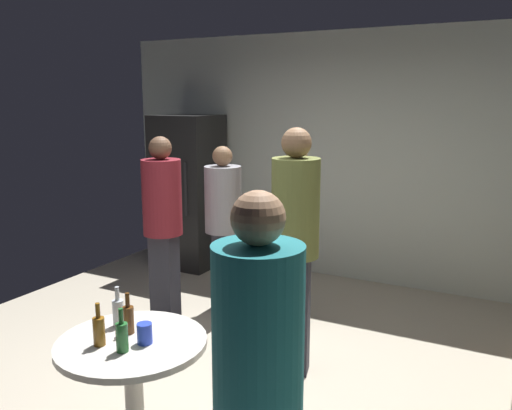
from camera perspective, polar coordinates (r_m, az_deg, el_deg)
The scene contains 14 objects.
ground_plane at distance 4.10m, azimuth -4.87°, elevation -18.58°, with size 5.20×5.20×0.10m, color #B2A893.
wall_back at distance 5.97m, azimuth 8.64°, elevation 5.02°, with size 5.32×0.06×2.70m, color beige.
refrigerator at distance 6.43m, azimuth -7.23°, elevation 1.45°, with size 0.70×0.68×1.80m.
foreground_table at distance 3.04m, azimuth -13.04°, elevation -15.64°, with size 0.80×0.80×0.73m.
beer_bottle_amber at distance 2.95m, azimuth -16.40°, elevation -12.66°, with size 0.06×0.06×0.23m.
beer_bottle_brown at distance 3.05m, azimuth -13.46°, elevation -11.69°, with size 0.06×0.06×0.23m.
beer_bottle_green at distance 2.85m, azimuth -14.10°, elevation -13.38°, with size 0.06×0.06×0.23m.
beer_bottle_clear at distance 3.15m, azimuth -14.49°, elevation -10.95°, with size 0.06×0.06×0.23m.
plastic_cup_blue at distance 2.92m, azimuth -11.79°, elevation -13.25°, with size 0.08×0.08×0.11m, color blue.
person_in_orange_shirt at distance 4.60m, azimuth 4.27°, elevation -2.03°, with size 0.41×0.41×1.60m.
person_in_teal_shirt at distance 2.08m, azimuth 0.21°, elevation -17.73°, with size 0.46×0.46×1.68m.
person_in_gray_shirt at distance 4.96m, azimuth -3.52°, elevation -1.27°, with size 0.48×0.48×1.57m.
person_in_maroon_shirt at distance 4.71m, azimuth -9.92°, elevation -1.25°, with size 0.36×0.36×1.68m.
person_in_olive_shirt at distance 3.79m, azimuth 4.20°, elevation -2.97°, with size 0.42×0.42×1.80m.
Camera 1 is at (1.94, -2.98, 2.00)m, focal length 37.52 mm.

